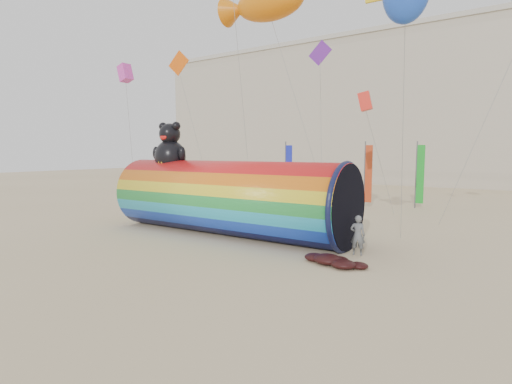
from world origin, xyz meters
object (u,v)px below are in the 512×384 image
Objects in this scene: fabric_bundle at (333,261)px; kite_handler at (358,235)px; windsock_assembly at (228,196)px; hotel_building at (348,114)px.

kite_handler is at bearing 82.49° from fabric_bundle.
kite_handler is at bearing -3.13° from windsock_assembly.
hotel_building is 50.68m from fabric_bundle.
windsock_assembly is 5.13× the size of fabric_bundle.
windsock_assembly is (10.46, -44.12, -8.26)m from hotel_building.
fabric_bundle is at bearing -69.41° from hotel_building.
hotel_building reaches higher than windsock_assembly.
fabric_bundle is (7.00, -2.37, -1.88)m from windsock_assembly.
windsock_assembly is 7.63m from fabric_bundle.
kite_handler is (7.26, -0.40, -1.19)m from windsock_assembly.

